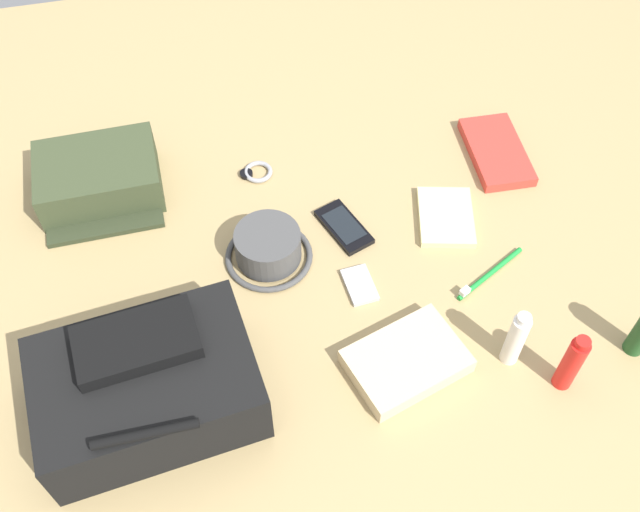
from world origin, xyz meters
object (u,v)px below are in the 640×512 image
object	(u,v)px
notepad	(446,217)
toiletry_pouch	(99,178)
media_player	(360,285)
backpack	(148,386)
toothpaste_tube	(516,339)
cell_phone	(344,227)
bucket_hat	(268,248)
paperback_novel	(496,152)
sunscreen_spray	(571,363)
wristwatch	(257,172)
folded_towel	(406,361)
toothbrush	(487,276)

from	to	relation	value
notepad	toiletry_pouch	bearing A→B (deg)	-4.77
toiletry_pouch	media_player	world-z (taller)	toiletry_pouch
backpack	toiletry_pouch	xyz separation A→B (m)	(0.06, -0.51, -0.03)
toiletry_pouch	toothpaste_tube	size ratio (longest dim) A/B	1.80
toiletry_pouch	cell_phone	world-z (taller)	toiletry_pouch
toiletry_pouch	bucket_hat	xyz separation A→B (m)	(-0.31, 0.25, -0.01)
media_player	notepad	world-z (taller)	notepad
backpack	paperback_novel	xyz separation A→B (m)	(-0.79, -0.43, -0.06)
sunscreen_spray	paperback_novel	xyz separation A→B (m)	(-0.09, -0.55, -0.06)
sunscreen_spray	cell_phone	size ratio (longest dim) A/B	1.01
paperback_novel	notepad	xyz separation A→B (m)	(0.17, 0.15, -0.00)
bucket_hat	wristwatch	bearing A→B (deg)	-93.84
backpack	media_player	bearing A→B (deg)	-158.49
paperback_novel	notepad	world-z (taller)	paperback_novel
toiletry_pouch	folded_towel	bearing A→B (deg)	133.06
notepad	toothbrush	bearing A→B (deg)	114.97
cell_phone	media_player	size ratio (longest dim) A/B	1.63
paperback_novel	notepad	size ratio (longest dim) A/B	1.41
backpack	media_player	world-z (taller)	backpack
backpack	notepad	xyz separation A→B (m)	(-0.62, -0.28, -0.06)
sunscreen_spray	media_player	distance (m)	0.41
toiletry_pouch	bucket_hat	distance (m)	0.40
paperback_novel	folded_towel	distance (m)	0.57
folded_towel	bucket_hat	bearing A→B (deg)	-56.34
media_player	wristwatch	xyz separation A→B (m)	(0.14, -0.33, 0.00)
toiletry_pouch	wristwatch	size ratio (longest dim) A/B	3.51
toothbrush	folded_towel	distance (m)	0.26
media_player	notepad	xyz separation A→B (m)	(-0.21, -0.12, 0.00)
wristwatch	paperback_novel	bearing A→B (deg)	173.13
toothpaste_tube	cell_phone	distance (m)	0.42
toothpaste_tube	cell_phone	world-z (taller)	toothpaste_tube
paperback_novel	notepad	distance (m)	0.22
wristwatch	cell_phone	bearing A→B (deg)	127.88
media_player	bucket_hat	bearing A→B (deg)	-34.01
wristwatch	toothbrush	xyz separation A→B (m)	(-0.39, 0.37, 0.00)
backpack	folded_towel	size ratio (longest dim) A/B	1.91
toiletry_pouch	toothbrush	size ratio (longest dim) A/B	1.53
media_player	folded_towel	world-z (taller)	folded_towel
bucket_hat	media_player	distance (m)	0.19
bucket_hat	toothpaste_tube	bearing A→B (deg)	140.19
notepad	folded_towel	size ratio (longest dim) A/B	0.75
folded_towel	toothpaste_tube	bearing A→B (deg)	172.34
paperback_novel	toothbrush	bearing A→B (deg)	66.07
media_player	toiletry_pouch	bearing A→B (deg)	-37.16
toiletry_pouch	toothbrush	distance (m)	0.81
wristwatch	folded_towel	size ratio (longest dim) A/B	0.35
media_player	toothpaste_tube	bearing A→B (deg)	136.59
folded_towel	media_player	bearing A→B (deg)	-78.82
sunscreen_spray	notepad	bearing A→B (deg)	-78.67
toiletry_pouch	sunscreen_spray	bearing A→B (deg)	140.37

